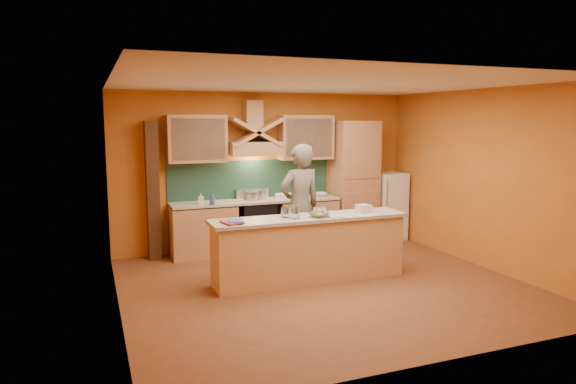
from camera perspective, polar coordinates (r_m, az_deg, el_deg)
name	(u,v)px	position (r m, az deg, el deg)	size (l,w,h in m)	color
floor	(324,285)	(7.37, 4.06, -10.31)	(5.50, 5.00, 0.01)	brown
ceiling	(326,83)	(7.02, 4.29, 11.96)	(5.50, 5.00, 0.01)	white
wall_back	(266,171)	(9.36, -2.41, 2.40)	(5.50, 0.02, 2.80)	orange
wall_front	(442,220)	(4.95, 16.71, -2.97)	(5.50, 0.02, 2.80)	orange
wall_left	(115,198)	(6.39, -18.70, -0.64)	(0.02, 5.00, 2.80)	orange
wall_right	(484,179)	(8.60, 20.96, 1.37)	(0.02, 5.00, 2.80)	orange
base_cabinet_left	(203,231)	(8.90, -9.40, -4.33)	(1.10, 0.60, 0.86)	tan
base_cabinet_right	(305,223)	(9.46, 1.95, -3.49)	(1.10, 0.60, 0.86)	tan
counter_top	(256,201)	(9.05, -3.58, -1.00)	(3.00, 0.62, 0.04)	#BDB3A0
stove	(256,226)	(9.13, -3.55, -3.79)	(0.60, 0.58, 0.90)	black
backsplash	(251,180)	(9.27, -4.13, 1.39)	(3.00, 0.03, 0.70)	#1B3B31
range_hood	(255,149)	(9.00, -3.73, 4.84)	(0.92, 0.50, 0.24)	tan
hood_chimney	(253,115)	(9.08, -3.95, 8.53)	(0.30, 0.30, 0.50)	tan
upper_cabinet_left	(197,139)	(8.82, -10.12, 5.84)	(1.00, 0.35, 0.80)	tan
upper_cabinet_right	(306,137)	(9.41, 1.97, 6.09)	(1.00, 0.35, 0.80)	tan
pantry_column	(354,182)	(9.78, 7.36, 1.10)	(0.80, 0.60, 2.30)	tan
fridge	(388,206)	(10.23, 11.00, -1.51)	(0.58, 0.60, 1.30)	white
trim_column_left	(153,191)	(8.80, -14.81, 0.14)	(0.20, 0.30, 2.30)	#472816
island_body	(310,251)	(7.47, 2.41, -6.53)	(2.80, 0.55, 0.88)	#E1AD73
island_top	(310,218)	(7.36, 2.43, -2.91)	(2.90, 0.62, 0.05)	#BDB3A0
person	(300,206)	(8.06, 1.32, -1.57)	(0.71, 0.47, 1.95)	#70665B
pot_large	(252,197)	(9.05, -4.01, -0.55)	(0.21, 0.21, 0.14)	#BBBBC3
pot_small	(259,196)	(9.14, -3.25, -0.43)	(0.22, 0.22, 0.15)	#B2B3B9
soap_bottle_a	(201,198)	(8.71, -9.66, -0.71)	(0.08, 0.08, 0.18)	white
soap_bottle_b	(212,198)	(8.57, -8.42, -0.69)	(0.09, 0.09, 0.22)	#325589
bowl_back	(321,194)	(9.49, 3.72, -0.25)	(0.21, 0.21, 0.07)	silver
dish_rack	(285,196)	(9.11, -0.37, -0.48)	(0.28, 0.22, 0.10)	white
book_lower	(224,223)	(6.85, -7.14, -3.46)	(0.24, 0.33, 0.03)	#B84841
book_upper	(228,221)	(6.90, -6.69, -3.21)	(0.21, 0.28, 0.02)	#446596
jar_large	(294,212)	(7.19, 0.67, -2.24)	(0.16, 0.16, 0.18)	white
jar_small	(286,213)	(7.28, -0.25, -2.30)	(0.13, 0.13, 0.13)	silver
kitchen_scale	(319,211)	(7.48, 3.51, -2.14)	(0.13, 0.13, 0.11)	silver
mixing_bowl	(319,215)	(7.31, 3.46, -2.54)	(0.27, 0.27, 0.07)	silver
cloth	(337,217)	(7.33, 5.45, -2.73)	(0.24, 0.18, 0.02)	beige
grocery_bag_a	(363,209)	(7.72, 8.33, -1.84)	(0.18, 0.15, 0.12)	beige
grocery_bag_b	(366,209)	(7.77, 8.69, -1.85)	(0.17, 0.13, 0.10)	beige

